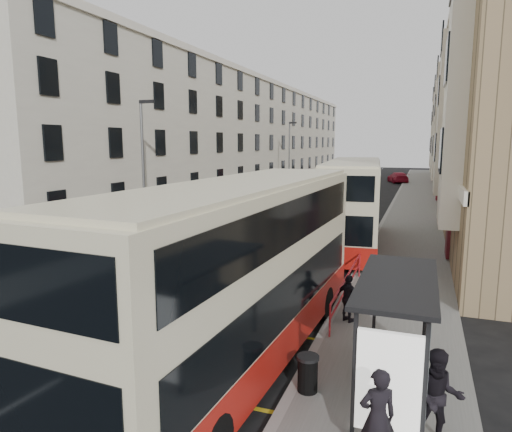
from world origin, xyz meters
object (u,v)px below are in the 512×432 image
at_px(pedestrian_near, 377,418).
at_px(pedestrian_far, 349,298).
at_px(street_lamp_near, 144,163).
at_px(car_dark, 340,172).
at_px(pedestrian_mid, 439,398).
at_px(litter_bin, 308,373).
at_px(white_van, 291,188).
at_px(street_lamp_far, 290,152).
at_px(car_silver, 317,179).
at_px(bus_shelter, 402,317).
at_px(double_decker_front, 241,274).
at_px(double_decker_rear, 353,204).
at_px(car_red, 398,177).

bearing_deg(pedestrian_near, pedestrian_far, -103.19).
distance_m(street_lamp_near, car_dark, 58.34).
distance_m(street_lamp_near, pedestrian_near, 20.84).
relative_size(pedestrian_mid, pedestrian_far, 1.23).
height_order(litter_bin, white_van, white_van).
height_order(street_lamp_far, car_silver, street_lamp_far).
distance_m(bus_shelter, car_silver, 54.07).
relative_size(street_lamp_near, pedestrian_near, 4.36).
bearing_deg(pedestrian_far, pedestrian_mid, 145.51).
xyz_separation_m(double_decker_front, pedestrian_mid, (4.80, -1.95, -1.39)).
relative_size(street_lamp_far, double_decker_rear, 0.65).
bearing_deg(car_dark, litter_bin, -81.84).
bearing_deg(bus_shelter, pedestrian_far, 112.54).
height_order(pedestrian_far, car_silver, pedestrian_far).
xyz_separation_m(street_lamp_near, pedestrian_near, (14.43, -14.61, -3.57)).
bearing_deg(litter_bin, pedestrian_far, 87.13).
bearing_deg(pedestrian_mid, double_decker_front, 150.30).
bearing_deg(street_lamp_far, car_red, 55.70).
relative_size(bus_shelter, street_lamp_near, 0.53).
bearing_deg(car_dark, pedestrian_far, -81.03).
xyz_separation_m(litter_bin, white_van, (-11.55, 39.31, 0.12)).
bearing_deg(bus_shelter, pedestrian_mid, -57.59).
bearing_deg(litter_bin, car_red, 91.15).
bearing_deg(bus_shelter, car_silver, 104.46).
distance_m(double_decker_rear, white_van, 25.74).
height_order(double_decker_front, litter_bin, double_decker_front).
xyz_separation_m(pedestrian_mid, pedestrian_far, (-2.53, 5.46, -0.17)).
distance_m(litter_bin, pedestrian_far, 4.51).
distance_m(litter_bin, car_silver, 53.82).
xyz_separation_m(bus_shelter, litter_bin, (-1.99, -0.24, -1.54)).
distance_m(street_lamp_near, white_van, 26.99).
bearing_deg(pedestrian_far, street_lamp_far, -40.62).
distance_m(bus_shelter, pedestrian_near, 2.48).
distance_m(white_van, car_silver, 13.26).
relative_size(double_decker_rear, pedestrian_near, 6.72).
bearing_deg(double_decker_rear, double_decker_front, -98.11).
relative_size(bus_shelter, car_dark, 1.09).
xyz_separation_m(pedestrian_far, car_silver, (-11.73, 48.08, -0.17)).
relative_size(bus_shelter, street_lamp_far, 0.53).
height_order(street_lamp_far, litter_bin, street_lamp_far).
height_order(litter_bin, car_silver, car_silver).
distance_m(bus_shelter, street_lamp_far, 44.94).
xyz_separation_m(pedestrian_near, pedestrian_far, (-1.50, 6.48, -0.15)).
height_order(bus_shelter, car_red, bus_shelter).
bearing_deg(double_decker_front, pedestrian_far, 60.12).
relative_size(street_lamp_far, car_dark, 2.06).
height_order(double_decker_rear, pedestrian_near, double_decker_rear).
bearing_deg(double_decker_rear, street_lamp_far, 107.47).
height_order(pedestrian_mid, car_red, pedestrian_mid).
bearing_deg(bus_shelter, double_decker_rear, 102.17).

